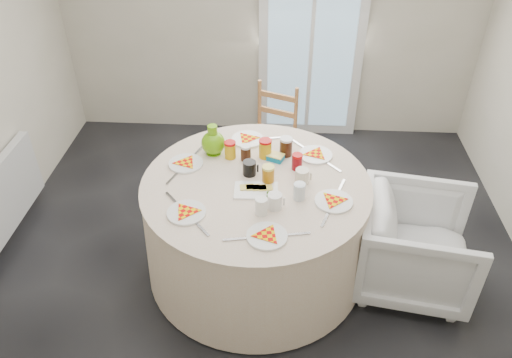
# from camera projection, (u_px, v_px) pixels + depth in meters

# --- Properties ---
(floor) EXTENTS (4.00, 4.00, 0.00)m
(floor) POSITION_uv_depth(u_px,v_px,m) (257.00, 262.00, 3.76)
(floor) COLOR black
(floor) RESTS_ON ground
(wall_back) EXTENTS (4.00, 0.02, 2.60)m
(wall_back) POSITION_uv_depth(u_px,v_px,m) (270.00, 5.00, 4.60)
(wall_back) COLOR #BCB5A3
(wall_back) RESTS_ON floor
(glass_door) EXTENTS (1.00, 0.08, 2.10)m
(glass_door) POSITION_uv_depth(u_px,v_px,m) (312.00, 34.00, 4.69)
(glass_door) COLOR silver
(glass_door) RESTS_ON floor
(radiator) EXTENTS (0.07, 1.00, 0.55)m
(radiator) POSITION_uv_depth(u_px,v_px,m) (5.00, 196.00, 3.79)
(radiator) COLOR silver
(radiator) RESTS_ON floor
(table) EXTENTS (1.57, 1.57, 0.80)m
(table) POSITION_uv_depth(u_px,v_px,m) (256.00, 227.00, 3.52)
(table) COLOR beige
(table) RESTS_ON floor
(wooden_chair) EXTENTS (0.51, 0.50, 0.90)m
(wooden_chair) POSITION_uv_depth(u_px,v_px,m) (270.00, 135.00, 4.33)
(wooden_chair) COLOR #9A6648
(wooden_chair) RESTS_ON floor
(armchair) EXTENTS (0.81, 0.85, 0.77)m
(armchair) POSITION_uv_depth(u_px,v_px,m) (417.00, 241.00, 3.38)
(armchair) COLOR silver
(armchair) RESTS_ON floor
(place_settings) EXTENTS (1.50, 1.50, 0.02)m
(place_settings) POSITION_uv_depth(u_px,v_px,m) (256.00, 183.00, 3.28)
(place_settings) COLOR white
(place_settings) RESTS_ON table
(jar_cluster) EXTENTS (0.56, 0.33, 0.16)m
(jar_cluster) POSITION_uv_depth(u_px,v_px,m) (261.00, 157.00, 3.44)
(jar_cluster) COLOR #8E590F
(jar_cluster) RESTS_ON table
(butter_tub) EXTENTS (0.14, 0.12, 0.05)m
(butter_tub) POSITION_uv_depth(u_px,v_px,m) (275.00, 158.00, 3.49)
(butter_tub) COLOR #0574A2
(butter_tub) RESTS_ON table
(green_pitcher) EXTENTS (0.22, 0.22, 0.22)m
(green_pitcher) POSITION_uv_depth(u_px,v_px,m) (213.00, 141.00, 3.51)
(green_pitcher) COLOR #589F09
(green_pitcher) RESTS_ON table
(cheese_platter) EXTENTS (0.29, 0.19, 0.04)m
(cheese_platter) POSITION_uv_depth(u_px,v_px,m) (256.00, 191.00, 3.20)
(cheese_platter) COLOR silver
(cheese_platter) RESTS_ON table
(mugs_glasses) EXTENTS (0.80, 0.80, 0.12)m
(mugs_glasses) POSITION_uv_depth(u_px,v_px,m) (276.00, 181.00, 3.23)
(mugs_glasses) COLOR #A39897
(mugs_glasses) RESTS_ON table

